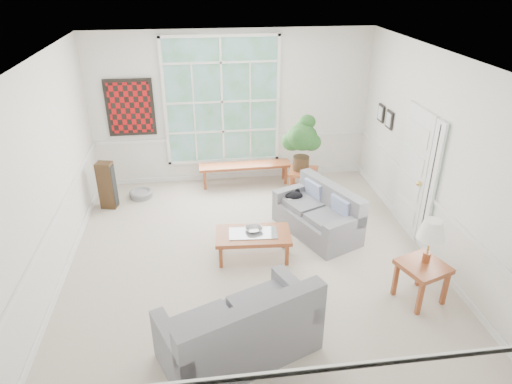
# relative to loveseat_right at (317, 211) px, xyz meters

# --- Properties ---
(floor) EXTENTS (5.50, 6.00, 0.01)m
(floor) POSITION_rel_loveseat_right_xyz_m (-1.17, -0.64, -0.41)
(floor) COLOR #BAAD9D
(floor) RESTS_ON ground
(ceiling) EXTENTS (5.50, 6.00, 0.02)m
(ceiling) POSITION_rel_loveseat_right_xyz_m (-1.17, -0.64, 2.59)
(ceiling) COLOR white
(ceiling) RESTS_ON ground
(wall_back) EXTENTS (5.50, 0.02, 3.00)m
(wall_back) POSITION_rel_loveseat_right_xyz_m (-1.17, 2.36, 1.09)
(wall_back) COLOR white
(wall_back) RESTS_ON ground
(wall_front) EXTENTS (5.50, 0.02, 3.00)m
(wall_front) POSITION_rel_loveseat_right_xyz_m (-1.17, -3.64, 1.09)
(wall_front) COLOR white
(wall_front) RESTS_ON ground
(wall_left) EXTENTS (0.02, 6.00, 3.00)m
(wall_left) POSITION_rel_loveseat_right_xyz_m (-3.92, -0.64, 1.09)
(wall_left) COLOR white
(wall_left) RESTS_ON ground
(wall_right) EXTENTS (0.02, 6.00, 3.00)m
(wall_right) POSITION_rel_loveseat_right_xyz_m (1.58, -0.64, 1.09)
(wall_right) COLOR white
(wall_right) RESTS_ON ground
(window_back) EXTENTS (2.30, 0.08, 2.40)m
(window_back) POSITION_rel_loveseat_right_xyz_m (-1.37, 2.32, 1.24)
(window_back) COLOR white
(window_back) RESTS_ON wall_back
(entry_door) EXTENTS (0.08, 0.90, 2.10)m
(entry_door) POSITION_rel_loveseat_right_xyz_m (1.54, -0.04, 0.64)
(entry_door) COLOR white
(entry_door) RESTS_ON floor
(door_sidelight) EXTENTS (0.08, 0.26, 1.90)m
(door_sidelight) POSITION_rel_loveseat_right_xyz_m (1.54, -0.67, 0.74)
(door_sidelight) COLOR white
(door_sidelight) RESTS_ON wall_right
(wall_art) EXTENTS (0.90, 0.06, 1.10)m
(wall_art) POSITION_rel_loveseat_right_xyz_m (-3.12, 2.31, 1.19)
(wall_art) COLOR #620D0D
(wall_art) RESTS_ON wall_back
(wall_frame_near) EXTENTS (0.04, 0.26, 0.32)m
(wall_frame_near) POSITION_rel_loveseat_right_xyz_m (1.54, 1.11, 1.14)
(wall_frame_near) COLOR black
(wall_frame_near) RESTS_ON wall_right
(wall_frame_far) EXTENTS (0.04, 0.26, 0.32)m
(wall_frame_far) POSITION_rel_loveseat_right_xyz_m (1.54, 1.51, 1.14)
(wall_frame_far) COLOR black
(wall_frame_far) RESTS_ON wall_right
(loveseat_right) EXTENTS (1.33, 1.69, 0.81)m
(loveseat_right) POSITION_rel_loveseat_right_xyz_m (0.00, 0.00, 0.00)
(loveseat_right) COLOR slate
(loveseat_right) RESTS_ON floor
(loveseat_front) EXTENTS (1.96, 1.51, 0.94)m
(loveseat_front) POSITION_rel_loveseat_right_xyz_m (-1.54, -2.46, 0.07)
(loveseat_front) COLOR slate
(loveseat_front) RESTS_ON floor
(coffee_table) EXTENTS (1.17, 0.69, 0.42)m
(coffee_table) POSITION_rel_loveseat_right_xyz_m (-1.14, -0.57, -0.20)
(coffee_table) COLOR brown
(coffee_table) RESTS_ON floor
(pewter_bowl) EXTENTS (0.37, 0.37, 0.08)m
(pewter_bowl) POSITION_rel_loveseat_right_xyz_m (-1.12, -0.51, 0.05)
(pewter_bowl) COLOR gray
(pewter_bowl) RESTS_ON coffee_table
(window_bench) EXTENTS (1.85, 0.40, 0.43)m
(window_bench) POSITION_rel_loveseat_right_xyz_m (-0.97, 2.01, -0.19)
(window_bench) COLOR brown
(window_bench) RESTS_ON floor
(end_table) EXTENTS (0.67, 0.67, 0.53)m
(end_table) POSITION_rel_loveseat_right_xyz_m (0.08, 1.37, -0.14)
(end_table) COLOR brown
(end_table) RESTS_ON floor
(houseplant) EXTENTS (0.80, 0.80, 1.06)m
(houseplant) POSITION_rel_loveseat_right_xyz_m (0.03, 1.41, 0.66)
(houseplant) COLOR #275723
(houseplant) RESTS_ON end_table
(side_table) EXTENTS (0.71, 0.71, 0.57)m
(side_table) POSITION_rel_loveseat_right_xyz_m (0.94, -1.84, -0.12)
(side_table) COLOR brown
(side_table) RESTS_ON floor
(table_lamp) EXTENTS (0.42, 0.42, 0.63)m
(table_lamp) POSITION_rel_loveseat_right_xyz_m (0.99, -1.79, 0.47)
(table_lamp) COLOR silver
(table_lamp) RESTS_ON side_table
(pet_bed) EXTENTS (0.45, 0.45, 0.13)m
(pet_bed) POSITION_rel_loveseat_right_xyz_m (-3.04, 1.71, -0.34)
(pet_bed) COLOR gray
(pet_bed) RESTS_ON floor
(floor_speaker) EXTENTS (0.32, 0.27, 0.89)m
(floor_speaker) POSITION_rel_loveseat_right_xyz_m (-3.57, 1.37, 0.04)
(floor_speaker) COLOR #392614
(floor_speaker) RESTS_ON floor
(cat) EXTENTS (0.38, 0.37, 0.15)m
(cat) POSITION_rel_loveseat_right_xyz_m (-0.30, 0.45, 0.08)
(cat) COLOR black
(cat) RESTS_ON loveseat_right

